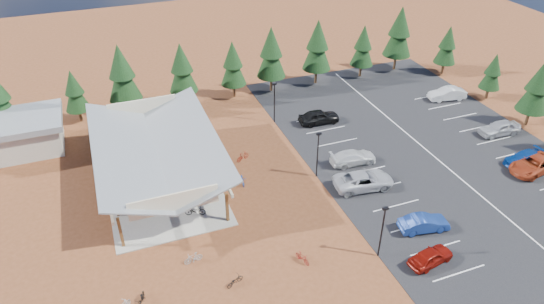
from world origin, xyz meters
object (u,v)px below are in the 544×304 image
object	(u,v)px
bike_pavilion	(156,148)
trash_bin_0	(233,182)
bike_3	(125,151)
car_8	(500,128)
car_2	(364,180)
trash_bin_1	(220,183)
bike_12	(235,281)
car_9	(447,94)
lamp_post_2	(274,100)
bike_7	(178,138)
bike_4	(195,211)
bike_8	(142,300)
bike_6	(178,171)
car_6	(534,165)
bike_15	(243,156)
lamp_post_0	(382,229)
car_1	(424,223)
bike_1	(146,181)
car_0	(431,256)
bike_0	(149,207)
outbuilding	(11,135)
car_4	(319,117)
bike_13	(193,258)
bike_11	(302,258)
bike_2	(149,176)
car_3	(353,157)
bike_14	(243,180)

from	to	relation	value
bike_pavilion	trash_bin_0	bearing A→B (deg)	-28.52
bike_3	car_8	world-z (taller)	car_8
car_2	trash_bin_1	bearing A→B (deg)	75.73
bike_12	car_9	size ratio (longest dim) A/B	0.31
lamp_post_2	bike_7	xyz separation A→B (m)	(-11.86, -0.58, -2.34)
bike_3	bike_4	world-z (taller)	bike_4
bike_12	bike_8	bearing A→B (deg)	61.95
bike_4	car_8	world-z (taller)	car_8
bike_4	bike_6	bearing A→B (deg)	19.99
trash_bin_1	car_6	distance (m)	32.25
trash_bin_1	bike_15	world-z (taller)	bike_15
lamp_post_0	bike_12	distance (m)	12.33
bike_pavilion	car_1	bearing A→B (deg)	-37.63
lamp_post_2	trash_bin_1	distance (m)	14.30
bike_1	car_0	distance (m)	27.37
trash_bin_1	bike_0	world-z (taller)	bike_0
bike_pavilion	bike_3	xyz separation A→B (m)	(-2.74, 5.85, -3.23)
outbuilding	bike_8	distance (m)	28.07
bike_15	car_8	distance (m)	29.97
car_2	car_4	bearing A→B (deg)	0.87
car_0	car_2	world-z (taller)	car_2
bike_4	bike_13	size ratio (longest dim) A/B	1.20
lamp_post_0	bike_3	distance (m)	29.03
bike_pavilion	car_2	world-z (taller)	bike_pavilion
lamp_post_2	bike_4	xyz separation A→B (m)	(-12.97, -13.67, -2.38)
trash_bin_0	bike_7	world-z (taller)	bike_7
bike_6	car_9	size ratio (longest dim) A/B	0.38
bike_11	bike_1	bearing A→B (deg)	104.39
bike_pavilion	car_9	xyz separation A→B (m)	(38.34, 4.52, -2.97)
outbuilding	car_6	world-z (taller)	outbuilding
outbuilding	bike_0	size ratio (longest dim) A/B	6.07
bike_15	lamp_post_0	bearing A→B (deg)	176.79
bike_4	bike_7	distance (m)	13.14
bike_11	car_8	size ratio (longest dim) A/B	0.33
bike_15	car_0	xyz separation A→B (m)	(9.63, -19.62, 0.24)
bike_8	car_9	world-z (taller)	car_9
outbuilding	bike_1	xyz separation A→B (m)	(12.49, -11.51, -1.39)
car_1	bike_2	bearing A→B (deg)	62.94
trash_bin_0	bike_8	size ratio (longest dim) A/B	0.47
car_1	car_3	distance (m)	11.43
bike_14	car_1	size ratio (longest dim) A/B	0.40
bike_pavilion	bike_8	size ratio (longest dim) A/B	10.19
bike_14	car_4	bearing A→B (deg)	42.56
bike_12	bike_15	size ratio (longest dim) A/B	0.94
bike_4	bike_15	size ratio (longest dim) A/B	1.16
trash_bin_0	trash_bin_1	distance (m)	1.28
bike_1	bike_14	distance (m)	9.56
outbuilding	trash_bin_0	bearing A→B (deg)	-35.30
bike_15	car_6	xyz separation A→B (m)	(27.46, -12.61, 0.34)
bike_8	car_4	bearing A→B (deg)	54.67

